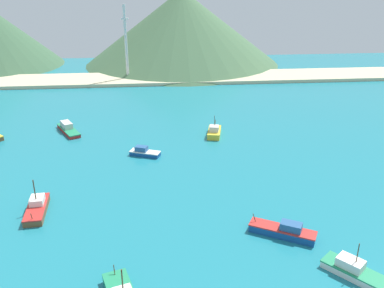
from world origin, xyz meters
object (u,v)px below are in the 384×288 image
object	(u,v)px
fishing_boat_5	(284,231)
fishing_boat_10	(144,152)
fishing_boat_4	(37,208)
fishing_boat_1	(214,132)
fishing_boat_3	(356,271)
radio_tower	(126,43)
fishing_boat_6	(68,129)

from	to	relation	value
fishing_boat_5	fishing_boat_10	bearing A→B (deg)	123.71
fishing_boat_4	fishing_boat_10	xyz separation A→B (m)	(17.97, 22.31, -0.08)
fishing_boat_1	fishing_boat_3	bearing A→B (deg)	-78.01
fishing_boat_4	radio_tower	size ratio (longest dim) A/B	0.34
fishing_boat_3	fishing_boat_10	distance (m)	51.82
fishing_boat_4	fishing_boat_5	size ratio (longest dim) A/B	0.92
fishing_boat_3	fishing_boat_10	xyz separation A→B (m)	(-28.87, 43.03, -0.06)
radio_tower	fishing_boat_1	bearing A→B (deg)	-68.03
fishing_boat_1	fishing_boat_5	size ratio (longest dim) A/B	0.77
fishing_boat_1	fishing_boat_6	size ratio (longest dim) A/B	0.71
fishing_boat_1	fishing_boat_6	xyz separation A→B (m)	(-37.33, 6.23, -0.18)
fishing_boat_6	radio_tower	size ratio (longest dim) A/B	0.40
fishing_boat_6	radio_tower	xyz separation A→B (m)	(12.73, 54.76, 13.43)
radio_tower	fishing_boat_6	bearing A→B (deg)	-103.09
radio_tower	fishing_boat_4	bearing A→B (deg)	-96.56
fishing_boat_1	fishing_boat_10	size ratio (longest dim) A/B	1.10
fishing_boat_1	radio_tower	bearing A→B (deg)	111.97
fishing_boat_5	fishing_boat_6	world-z (taller)	fishing_boat_5
fishing_boat_1	radio_tower	size ratio (longest dim) A/B	0.28
fishing_boat_4	radio_tower	bearing A→B (deg)	83.44
fishing_boat_10	fishing_boat_6	bearing A→B (deg)	139.50
fishing_boat_1	fishing_boat_10	bearing A→B (deg)	-148.38
fishing_boat_1	fishing_boat_3	distance (m)	54.97
fishing_boat_3	fishing_boat_4	world-z (taller)	fishing_boat_4
fishing_boat_6	fishing_boat_1	bearing A→B (deg)	-9.48
fishing_boat_1	fishing_boat_5	xyz separation A→B (m)	(4.55, -43.73, -0.11)
fishing_boat_3	fishing_boat_4	bearing A→B (deg)	156.13
fishing_boat_1	fishing_boat_5	bearing A→B (deg)	-84.06
fishing_boat_4	fishing_boat_6	world-z (taller)	fishing_boat_4
fishing_boat_4	fishing_boat_6	bearing A→B (deg)	92.78
fishing_boat_3	fishing_boat_5	xyz separation A→B (m)	(-6.86, 10.04, 0.08)
fishing_boat_3	fishing_boat_5	distance (m)	12.16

